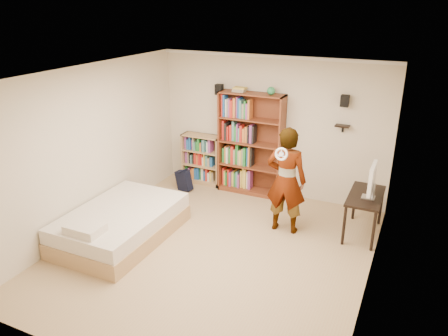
{
  "coord_description": "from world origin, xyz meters",
  "views": [
    {
      "loc": [
        2.59,
        -5.2,
        3.64
      ],
      "look_at": [
        -0.11,
        0.6,
        1.15
      ],
      "focal_mm": 35.0,
      "sensor_mm": 36.0,
      "label": 1
    }
  ],
  "objects_px": {
    "person": "(286,180)",
    "daybed": "(121,220)",
    "computer_desk": "(363,214)",
    "tall_bookshelf": "(251,144)",
    "low_bookshelf": "(202,159)"
  },
  "relations": [
    {
      "from": "tall_bookshelf",
      "to": "computer_desk",
      "type": "bearing_deg",
      "value": -18.74
    },
    {
      "from": "computer_desk",
      "to": "low_bookshelf",
      "type": "bearing_deg",
      "value": 166.58
    },
    {
      "from": "tall_bookshelf",
      "to": "person",
      "type": "height_order",
      "value": "tall_bookshelf"
    },
    {
      "from": "tall_bookshelf",
      "to": "low_bookshelf",
      "type": "xyz_separation_m",
      "value": [
        -1.09,
        0.03,
        -0.48
      ]
    },
    {
      "from": "low_bookshelf",
      "to": "daybed",
      "type": "xyz_separation_m",
      "value": [
        -0.12,
        -2.59,
        -0.21
      ]
    },
    {
      "from": "computer_desk",
      "to": "daybed",
      "type": "distance_m",
      "value": 3.94
    },
    {
      "from": "tall_bookshelf",
      "to": "person",
      "type": "bearing_deg",
      "value": -47.55
    },
    {
      "from": "low_bookshelf",
      "to": "person",
      "type": "distance_m",
      "value": 2.53
    },
    {
      "from": "person",
      "to": "computer_desk",
      "type": "bearing_deg",
      "value": -164.62
    },
    {
      "from": "computer_desk",
      "to": "tall_bookshelf",
      "type": "bearing_deg",
      "value": 161.26
    },
    {
      "from": "tall_bookshelf",
      "to": "low_bookshelf",
      "type": "height_order",
      "value": "tall_bookshelf"
    },
    {
      "from": "tall_bookshelf",
      "to": "computer_desk",
      "type": "relative_size",
      "value": 1.94
    },
    {
      "from": "computer_desk",
      "to": "person",
      "type": "distance_m",
      "value": 1.39
    },
    {
      "from": "person",
      "to": "daybed",
      "type": "bearing_deg",
      "value": 27.24
    },
    {
      "from": "low_bookshelf",
      "to": "daybed",
      "type": "bearing_deg",
      "value": -92.69
    }
  ]
}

